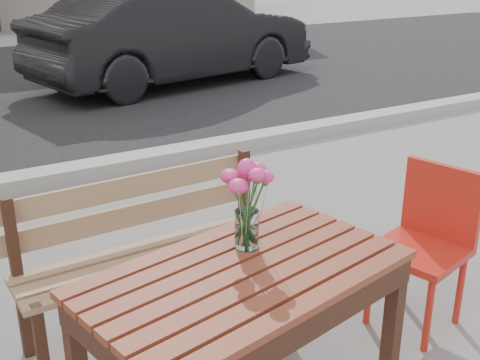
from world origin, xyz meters
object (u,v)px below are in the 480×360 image
at_px(red_chair, 428,235).
at_px(parked_car, 175,35).
at_px(main_vase, 247,193).
at_px(main_table, 245,298).

bearing_deg(red_chair, parked_car, 151.88).
bearing_deg(red_chair, main_vase, -101.48).
bearing_deg(parked_car, main_table, 145.99).
bearing_deg(main_table, parked_car, 55.79).
distance_m(main_table, parked_car, 6.78).
bearing_deg(parked_car, main_vase, 146.27).
height_order(main_table, red_chair, red_chair).
bearing_deg(parked_car, red_chair, 155.41).
xyz_separation_m(main_table, parked_car, (2.62, 6.25, 0.07)).
bearing_deg(red_chair, main_table, -94.85).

